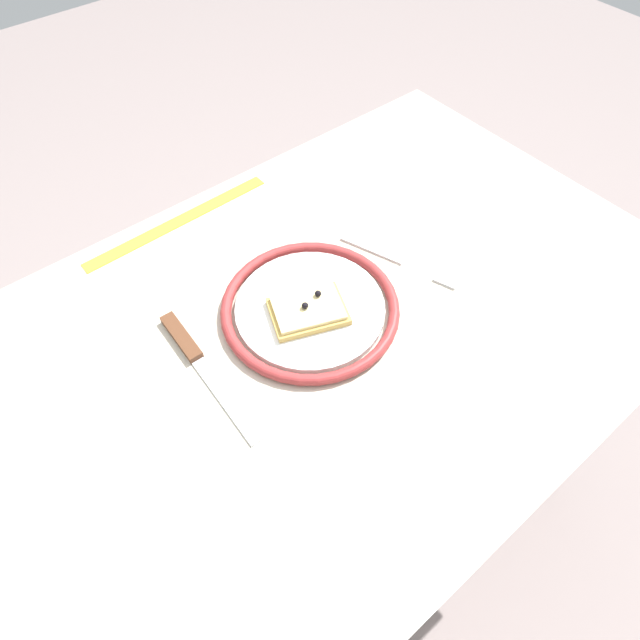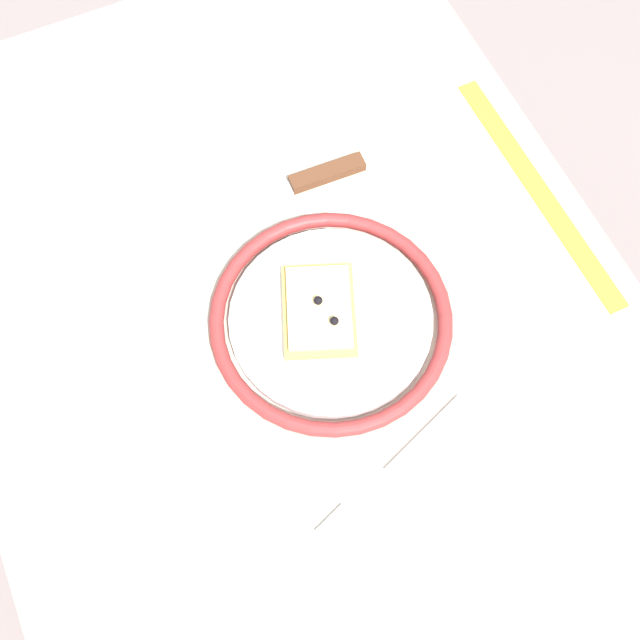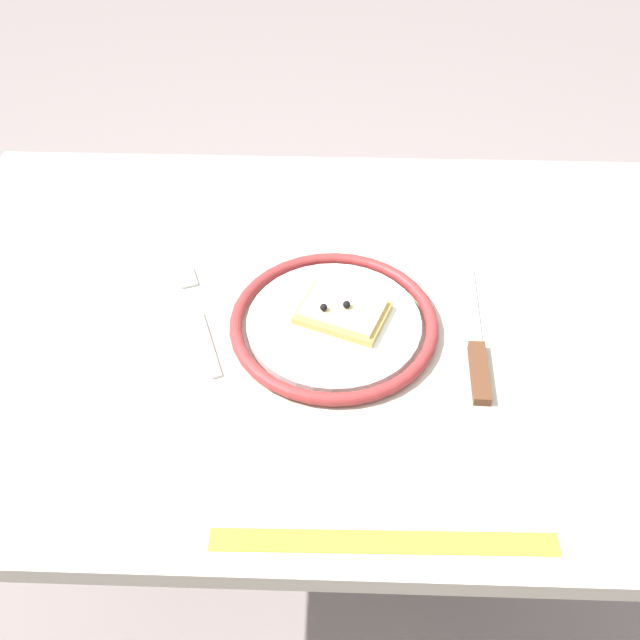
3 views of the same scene
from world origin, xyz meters
TOP-DOWN VIEW (x-y plane):
  - ground_plane at (0.00, 0.00)m, footprint 6.00×6.00m
  - dining_table at (0.00, 0.00)m, footprint 1.08×0.72m
  - plate at (0.01, -0.03)m, footprint 0.26×0.26m
  - pizza_slice_near at (0.02, -0.02)m, footprint 0.13×0.11m
  - knife at (0.19, -0.07)m, footprint 0.03×0.24m
  - fork at (-0.16, -0.02)m, footprint 0.09×0.19m
  - measuring_tape at (0.07, -0.32)m, footprint 0.34×0.03m

SIDE VIEW (x-z plane):
  - ground_plane at x=0.00m, z-range 0.00..0.00m
  - dining_table at x=0.00m, z-range 0.26..0.99m
  - measuring_tape at x=0.07m, z-range 0.73..0.73m
  - fork at x=-0.16m, z-range 0.73..0.73m
  - knife at x=0.19m, z-range 0.73..0.74m
  - plate at x=0.01m, z-range 0.73..0.75m
  - pizza_slice_near at x=0.02m, z-range 0.74..0.76m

